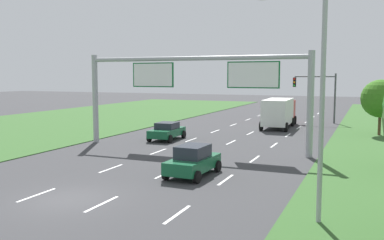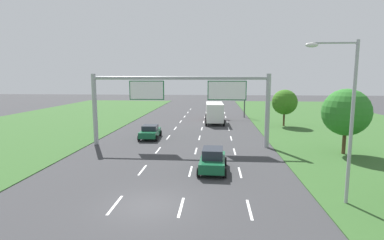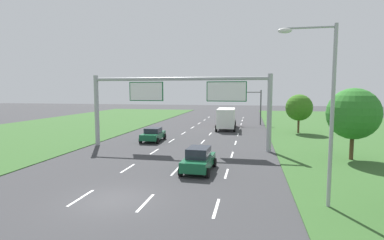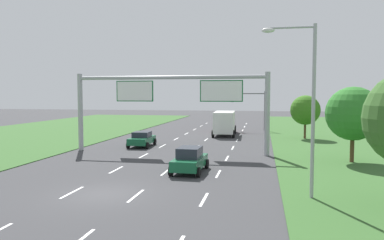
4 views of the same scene
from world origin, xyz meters
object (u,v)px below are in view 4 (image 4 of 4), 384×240
Objects in this scene: car_near_red at (142,139)px; sign_gantry at (172,97)px; car_lead_silver at (190,160)px; box_truck at (225,122)px; traffic_light_mast at (251,103)px; street_lamp at (305,95)px; roadside_tree_mid at (353,114)px; roadside_tree_far at (305,110)px.

sign_gantry reaches higher than car_near_red.
car_lead_silver is 0.49× the size of box_truck.
traffic_light_mast is (3.05, 6.07, 2.22)m from box_truck.
car_near_red is 0.73× the size of traffic_light_mast.
car_near_red is 0.48× the size of street_lamp.
roadside_tree_mid is at bearing -70.89° from traffic_light_mast.
roadside_tree_mid reaches higher than roadside_tree_far.
sign_gantry reaches higher than roadside_tree_mid.
street_lamp is 11.70m from roadside_tree_mid.
sign_gantry reaches higher than box_truck.
sign_gantry reaches higher than roadside_tree_far.
traffic_light_mast is 25.22m from roadside_tree_mid.
car_near_red is at bearing 124.34° from car_lead_silver.
car_near_red is 13.07m from car_lead_silver.
traffic_light_mast reaches higher than roadside_tree_far.
sign_gantry is (3.87, -3.32, 4.15)m from car_near_red.
car_lead_silver is at bearing -95.96° from traffic_light_mast.
roadside_tree_far is (2.80, 25.62, -1.75)m from street_lamp.
street_lamp is at bearing -51.82° from car_near_red.
traffic_light_mast is 0.66× the size of street_lamp.
traffic_light_mast is at bearing 109.11° from roadside_tree_mid.
roadside_tree_mid is at bearing -8.61° from sign_gantry.
sign_gantry is (-3.09, 7.74, 4.08)m from car_lead_silver.
car_near_red is at bearing 130.23° from street_lamp.
street_lamp is 25.83m from roadside_tree_far.
roadside_tree_far is at bearing -53.99° from traffic_light_mast.
car_near_red is at bearing 163.26° from roadside_tree_mid.
car_near_red is 14.13m from box_truck.
car_near_red is 6.57m from sign_gantry.
sign_gantry is at bearing -134.65° from roadside_tree_far.
street_lamp is at bearing -96.23° from roadside_tree_far.
street_lamp is (9.81, -12.86, 0.18)m from sign_gantry.
roadside_tree_mid is 1.14× the size of roadside_tree_far.
car_lead_silver is 22.75m from roadside_tree_far.
box_truck is at bearing 103.27° from street_lamp.
car_near_red is 0.71× the size of roadside_tree_mid.
car_lead_silver is at bearing 142.75° from street_lamp.
sign_gantry is 14.63m from roadside_tree_mid.
roadside_tree_far is at bearing 45.35° from sign_gantry.
box_truck is 1.64× the size of roadside_tree_far.
box_truck is 7.14m from traffic_light_mast.
car_lead_silver is at bearing -68.25° from sign_gantry.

